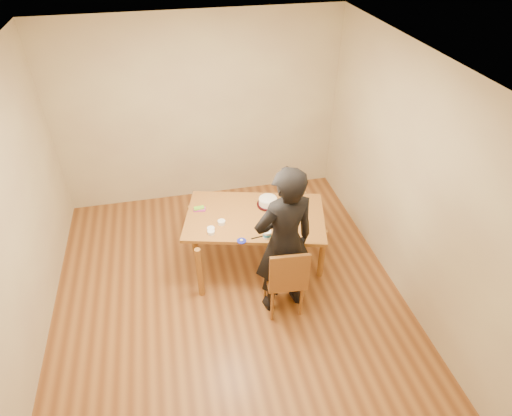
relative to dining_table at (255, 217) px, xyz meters
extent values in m
cube|color=brown|center=(-0.43, -0.54, -0.73)|extent=(4.00, 4.50, 0.00)
cube|color=silver|center=(-0.43, -0.54, 1.97)|extent=(4.00, 4.50, 0.00)
cube|color=tan|center=(-0.43, 1.71, 0.62)|extent=(4.00, 0.00, 2.70)
cube|color=tan|center=(-2.43, -0.54, 0.62)|extent=(0.00, 4.50, 2.70)
cube|color=tan|center=(1.57, -0.54, 0.62)|extent=(0.00, 4.50, 2.70)
cube|color=brown|center=(0.00, 0.00, 0.00)|extent=(1.82, 1.35, 0.04)
cube|color=brown|center=(0.15, -0.77, -0.28)|extent=(0.42, 0.42, 0.04)
cylinder|color=red|center=(0.20, 0.17, 0.03)|extent=(0.27, 0.27, 0.02)
cylinder|color=white|center=(0.20, 0.17, 0.08)|extent=(0.23, 0.23, 0.07)
ellipsoid|color=white|center=(0.20, 0.17, 0.13)|extent=(0.22, 0.22, 0.03)
cylinder|color=white|center=(0.05, -0.41, 0.06)|extent=(0.09, 0.09, 0.08)
cylinder|color=#161D94|center=(-0.24, -0.42, 0.02)|extent=(0.10, 0.10, 0.01)
ellipsoid|color=white|center=(-0.24, -0.42, 0.04)|extent=(0.04, 0.04, 0.02)
cylinder|color=white|center=(-0.55, -0.22, 0.04)|extent=(0.08, 0.08, 0.04)
cylinder|color=white|center=(-0.41, -0.07, 0.04)|extent=(0.09, 0.09, 0.04)
cylinder|color=white|center=(-0.55, -0.17, 0.04)|extent=(0.09, 0.09, 0.04)
cube|color=#CD308F|center=(-0.63, 0.25, 0.03)|extent=(0.15, 0.09, 0.02)
cube|color=green|center=(-0.64, 0.25, 0.05)|extent=(0.13, 0.07, 0.02)
cube|color=black|center=(-0.06, -0.40, 0.02)|extent=(0.15, 0.03, 0.01)
imported|color=black|center=(0.15, -0.73, 0.19)|extent=(0.73, 0.55, 1.83)
camera|label=1|loc=(-0.85, -3.92, 3.12)|focal=30.00mm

